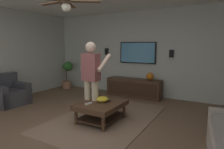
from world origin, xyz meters
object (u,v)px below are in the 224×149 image
object	(u,v)px
remote_black	(107,101)
ceiling_fan	(66,3)
media_console	(134,88)
vase_round	(150,76)
wall_speaker_left	(171,54)
armchair	(9,94)
wall_speaker_right	(107,51)
person_standing	(91,75)
bowl	(102,99)
remote_white	(88,104)
coffee_table	(101,107)
potted_plant_tall	(67,71)
tv	(138,53)

from	to	relation	value
remote_black	ceiling_fan	xyz separation A→B (m)	(-0.72, 0.40, 1.89)
media_console	vase_round	size ratio (longest dim) A/B	7.73
wall_speaker_left	remote_black	bearing A→B (deg)	162.56
armchair	remote_black	distance (m)	2.89
media_console	ceiling_fan	xyz separation A→B (m)	(-2.82, 0.10, 2.02)
media_console	vase_round	bearing A→B (deg)	95.82
wall_speaker_left	wall_speaker_right	size ratio (longest dim) A/B	1.00
wall_speaker_left	wall_speaker_right	xyz separation A→B (m)	(0.00, 2.18, 0.03)
person_standing	bowl	bearing A→B (deg)	-96.78
remote_white	remote_black	world-z (taller)	same
coffee_table	bowl	bearing A→B (deg)	1.33
armchair	potted_plant_tall	xyz separation A→B (m)	(2.28, -0.00, 0.37)
tv	remote_white	world-z (taller)	tv
bowl	remote_black	xyz separation A→B (m)	(0.06, -0.07, -0.04)
potted_plant_tall	wall_speaker_right	distance (m)	1.65
coffee_table	tv	bearing A→B (deg)	5.33
vase_round	wall_speaker_right	bearing A→B (deg)	82.87
vase_round	media_console	bearing A→B (deg)	95.82
media_console	wall_speaker_right	world-z (taller)	wall_speaker_right
remote_white	vase_round	size ratio (longest dim) A/B	0.68
coffee_table	person_standing	xyz separation A→B (m)	(0.10, 0.30, 0.64)
armchair	tv	distance (m)	3.87
armchair	person_standing	distance (m)	2.60
coffee_table	ceiling_fan	size ratio (longest dim) A/B	0.88
person_standing	bowl	world-z (taller)	person_standing
remote_white	bowl	bearing A→B (deg)	166.94
media_console	vase_round	world-z (taller)	vase_round
media_console	coffee_table	bearing A→B (deg)	5.90
armchair	wall_speaker_left	xyz separation A→B (m)	(2.70, -3.61, 1.06)
wall_speaker_left	remote_white	bearing A→B (deg)	160.34
coffee_table	ceiling_fan	distance (m)	2.12
coffee_table	wall_speaker_left	xyz separation A→B (m)	(2.48, -0.81, 1.04)
coffee_table	tv	distance (m)	2.69
media_console	ceiling_fan	distance (m)	3.48
person_standing	armchair	bearing A→B (deg)	97.97
media_console	tv	distance (m)	1.10
remote_white	armchair	bearing A→B (deg)	-74.99
wall_speaker_left	tv	bearing A→B (deg)	90.72
armchair	bowl	size ratio (longest dim) A/B	3.33
coffee_table	remote_white	xyz separation A→B (m)	(-0.23, 0.15, 0.12)
bowl	media_console	bearing A→B (deg)	6.02
vase_round	wall_speaker_right	xyz separation A→B (m)	(0.20, 1.63, 0.71)
media_console	tv	size ratio (longest dim) A/B	1.44
person_standing	ceiling_fan	bearing A→B (deg)	178.42
tv	bowl	world-z (taller)	tv
coffee_table	vase_round	distance (m)	2.32
potted_plant_tall	vase_round	xyz separation A→B (m)	(0.22, -3.06, 0.01)
coffee_table	wall_speaker_right	world-z (taller)	wall_speaker_right
wall_speaker_right	remote_white	bearing A→B (deg)	-155.79
coffee_table	remote_black	xyz separation A→B (m)	(0.12, -0.07, 0.12)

